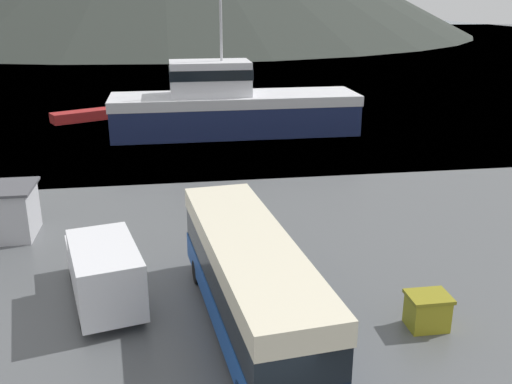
% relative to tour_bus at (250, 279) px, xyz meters
% --- Properties ---
extents(water_surface, '(240.00, 240.00, 0.00)m').
position_rel_tour_bus_xyz_m(water_surface, '(-0.36, 135.97, -1.85)').
color(water_surface, slate).
rests_on(water_surface, ground).
extents(tour_bus, '(3.65, 10.82, 3.29)m').
position_rel_tour_bus_xyz_m(tour_bus, '(0.00, 0.00, 0.00)').
color(tour_bus, '#194799').
rests_on(tour_bus, ground).
extents(delivery_van, '(3.39, 6.08, 2.38)m').
position_rel_tour_bus_xyz_m(delivery_van, '(-4.85, 2.63, -0.59)').
color(delivery_van, silver).
rests_on(delivery_van, ground).
extents(fishing_boat, '(19.32, 5.31, 11.75)m').
position_rel_tour_bus_xyz_m(fishing_boat, '(2.56, 28.20, 0.39)').
color(fishing_boat, '#19234C').
rests_on(fishing_boat, water_surface).
extents(storage_bin, '(1.38, 1.10, 1.20)m').
position_rel_tour_bus_xyz_m(storage_bin, '(5.81, -0.74, -1.24)').
color(storage_bin, olive).
rests_on(storage_bin, ground).
extents(dock_kiosk, '(3.08, 2.73, 2.37)m').
position_rel_tour_bus_xyz_m(dock_kiosk, '(-9.98, 9.35, -0.65)').
color(dock_kiosk, '#B2B2B7').
rests_on(dock_kiosk, ground).
extents(small_boat, '(5.29, 3.67, 0.87)m').
position_rel_tour_bus_xyz_m(small_boat, '(-9.91, 34.95, -1.41)').
color(small_boat, maroon).
rests_on(small_boat, water_surface).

